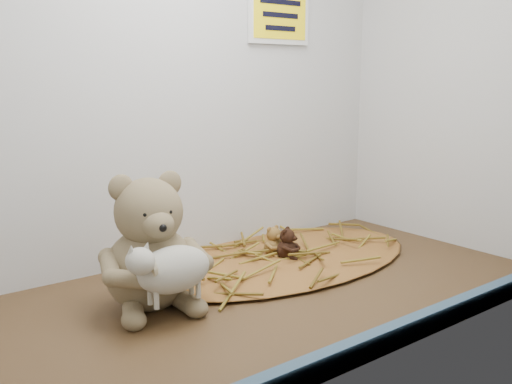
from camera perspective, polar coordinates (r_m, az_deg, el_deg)
alcove_shell at (r=108.09cm, az=-3.21°, el=13.80°), size 120.40×60.20×90.40cm
front_rail at (r=88.57cm, az=11.52°, el=-14.71°), size 119.28×2.20×3.60cm
straw_bed at (r=128.96cm, az=2.38°, el=-6.57°), size 69.00×40.06×1.34cm
main_teddy at (r=102.63cm, az=-10.67°, el=-4.80°), size 22.86×23.75×24.29cm
toy_lamb at (r=96.16cm, az=-8.23°, el=-7.68°), size 17.12×10.44×11.06cm
mini_teddy_tan at (r=128.81cm, az=1.73°, el=-4.72°), size 6.23×6.48×6.69cm
mini_teddy_brown at (r=126.73cm, az=3.08°, el=-4.95°), size 7.95×8.02×6.91cm
wall_sign at (r=143.12cm, az=2.32°, el=17.24°), size 16.00×1.20×11.00cm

